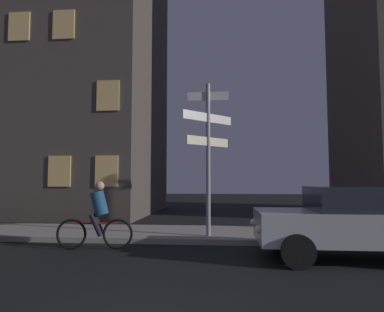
% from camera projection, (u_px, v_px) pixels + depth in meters
% --- Properties ---
extents(sidewalk_kerb, '(40.00, 2.73, 0.14)m').
position_uv_depth(sidewalk_kerb, '(189.00, 234.00, 9.96)').
color(sidewalk_kerb, gray).
rests_on(sidewalk_kerb, ground_plane).
extents(signpost, '(1.28, 1.28, 4.18)m').
position_uv_depth(signpost, '(208.00, 145.00, 9.33)').
color(signpost, gray).
rests_on(signpost, sidewalk_kerb).
extents(car_near_right, '(3.95, 1.93, 1.50)m').
position_uv_depth(car_near_right, '(353.00, 221.00, 7.01)').
color(car_near_right, '#B7B7BC').
rests_on(car_near_right, ground_plane).
extents(cyclist, '(1.82, 0.36, 1.61)m').
position_uv_depth(cyclist, '(97.00, 218.00, 8.07)').
color(cyclist, black).
rests_on(cyclist, ground_plane).
extents(building_left_block, '(9.47, 8.31, 20.75)m').
position_uv_depth(building_left_block, '(67.00, 17.00, 18.14)').
color(building_left_block, '#4C443D').
rests_on(building_left_block, ground_plane).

